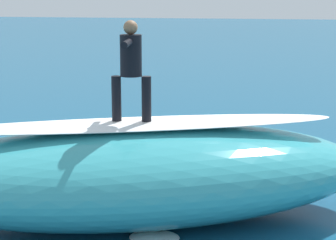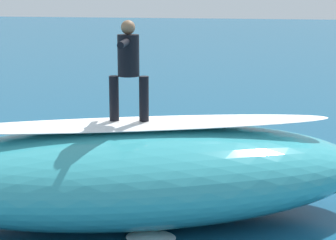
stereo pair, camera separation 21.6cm
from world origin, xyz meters
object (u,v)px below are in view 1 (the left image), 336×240
at_px(surfboard_riding, 132,124).
at_px(surfboard_paddling, 193,153).
at_px(surfer_paddling, 197,147).
at_px(surfer_riding, 131,63).

height_order(surfboard_riding, surfboard_paddling, surfboard_riding).
distance_m(surfboard_riding, surfer_paddling, 4.28).
distance_m(surfer_riding, surfer_paddling, 4.66).
distance_m(surfboard_riding, surfer_riding, 0.93).
bearing_deg(surfboard_paddling, surfer_riding, 126.25).
bearing_deg(surfboard_riding, surfer_paddling, -102.90).
relative_size(surfboard_riding, surfer_riding, 1.20).
relative_size(surfer_riding, surfer_paddling, 1.21).
height_order(surfboard_riding, surfer_riding, surfer_riding).
bearing_deg(surfer_paddling, surfboard_paddling, 0.00).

